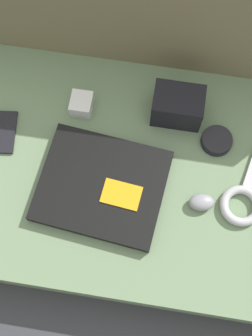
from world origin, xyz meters
TOP-DOWN VIEW (x-y plane):
  - ground_plane at (0.00, 0.00)m, footprint 8.00×8.00m
  - couch_seat at (0.00, 0.00)m, footprint 0.98×0.60m
  - couch_backrest at (0.00, 0.40)m, footprint 0.98×0.20m
  - laptop at (-0.05, -0.05)m, footprint 0.32×0.28m
  - computer_mouse at (0.19, -0.05)m, footprint 0.07×0.05m
  - speaker_puck at (0.21, 0.11)m, footprint 0.08×0.08m
  - phone_silver at (-0.32, 0.05)m, footprint 0.08×0.12m
  - camera_pouch at (0.10, 0.17)m, footprint 0.12×0.09m
  - charger_brick at (-0.14, 0.15)m, footprint 0.05×0.06m
  - cable_coil at (0.28, -0.05)m, footprint 0.10×0.10m

SIDE VIEW (x-z plane):
  - ground_plane at x=0.00m, z-range 0.00..0.00m
  - couch_seat at x=0.00m, z-range 0.00..0.12m
  - phone_silver at x=-0.32m, z-range 0.12..0.13m
  - cable_coil at x=0.28m, z-range 0.12..0.14m
  - speaker_puck at x=0.21m, z-range 0.12..0.14m
  - laptop at x=-0.05m, z-range 0.12..0.14m
  - computer_mouse at x=0.19m, z-range 0.12..0.15m
  - charger_brick at x=-0.14m, z-range 0.12..0.16m
  - camera_pouch at x=0.10m, z-range 0.12..0.21m
  - couch_backrest at x=0.00m, z-range 0.00..0.44m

